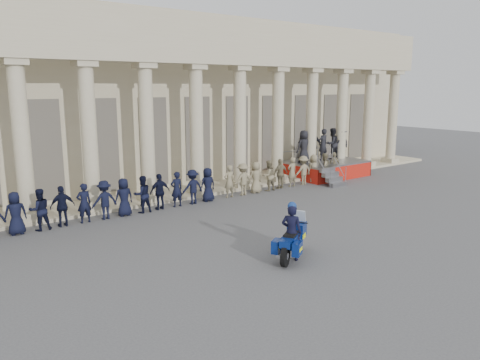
% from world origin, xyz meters
% --- Properties ---
extents(ground, '(90.00, 90.00, 0.00)m').
position_xyz_m(ground, '(0.00, 0.00, 0.00)').
color(ground, '#474749').
rests_on(ground, ground).
extents(building, '(40.00, 12.50, 9.00)m').
position_xyz_m(building, '(-0.00, 14.74, 4.52)').
color(building, tan).
rests_on(building, ground).
extents(officer_rank, '(21.13, 0.60, 1.58)m').
position_xyz_m(officer_rank, '(-0.36, 6.75, 0.79)').
color(officer_rank, black).
rests_on(officer_rank, ground).
extents(reviewing_stand, '(4.58, 4.31, 2.81)m').
position_xyz_m(reviewing_stand, '(10.22, 7.83, 1.55)').
color(reviewing_stand, gray).
rests_on(reviewing_stand, ground).
extents(motorcycle, '(1.92, 1.45, 1.39)m').
position_xyz_m(motorcycle, '(-0.89, -1.02, 0.60)').
color(motorcycle, black).
rests_on(motorcycle, ground).
extents(rider, '(0.69, 0.77, 1.85)m').
position_xyz_m(rider, '(-0.99, -1.09, 0.91)').
color(rider, black).
rests_on(rider, ground).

